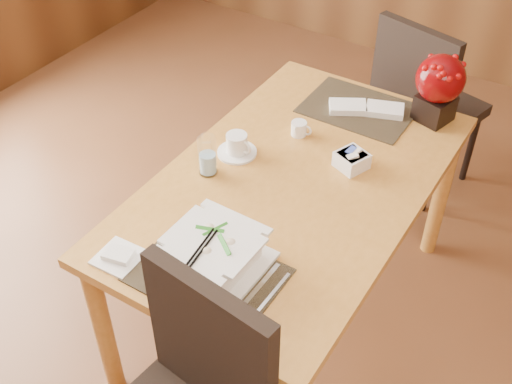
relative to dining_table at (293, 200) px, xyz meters
The scene contains 12 objects.
dining_table is the anchor object (origin of this frame).
placemat_near 0.56m from the dining_table, 90.00° to the right, with size 0.45×0.33×0.01m, color black.
placemat_far 0.56m from the dining_table, 90.00° to the left, with size 0.45×0.33×0.01m, color black.
soup_setting 0.53m from the dining_table, 90.35° to the right, with size 0.31×0.31×0.12m.
coffee_cup 0.30m from the dining_table, behind, with size 0.15×0.15×0.09m.
water_glass 0.37m from the dining_table, 155.81° to the right, with size 0.07×0.07×0.16m, color white.
creamer_jug 0.31m from the dining_table, 116.14° to the left, with size 0.08×0.08×0.06m, color white, non-canonical shape.
sugar_caddy 0.26m from the dining_table, 51.64° to the left, with size 0.10×0.10×0.06m, color white.
berry_decor 0.75m from the dining_table, 65.86° to the left, with size 0.20×0.20×0.29m.
napkins_far 0.56m from the dining_table, 85.20° to the left, with size 0.31×0.11×0.03m, color white, non-canonical shape.
bread_plate 0.71m from the dining_table, 113.79° to the right, with size 0.14×0.14×0.01m, color white.
far_chair 1.10m from the dining_table, 84.16° to the left, with size 0.55×0.55×0.97m.
Camera 1 is at (0.84, -1.01, 2.26)m, focal length 45.00 mm.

